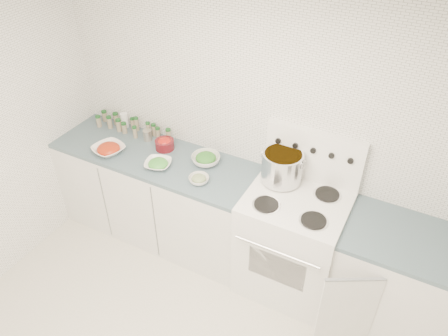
# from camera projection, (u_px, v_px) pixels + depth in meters

# --- Properties ---
(room_walls) EXTENTS (3.54, 3.04, 2.52)m
(room_walls) POSITION_uv_depth(u_px,v_px,m) (139.00, 213.00, 2.20)
(room_walls) COLOR white
(room_walls) RESTS_ON ground
(counter_left) EXTENTS (1.85, 0.62, 0.90)m
(counter_left) POSITION_uv_depth(u_px,v_px,m) (159.00, 195.00, 4.02)
(counter_left) COLOR white
(counter_left) RESTS_ON ground
(stove) EXTENTS (0.76, 0.70, 1.36)m
(stove) POSITION_uv_depth(u_px,v_px,m) (292.00, 240.00, 3.50)
(stove) COLOR white
(stove) RESTS_ON ground
(counter_right) EXTENTS (0.89, 0.82, 0.90)m
(counter_right) POSITION_uv_depth(u_px,v_px,m) (396.00, 283.00, 3.22)
(counter_right) COLOR white
(counter_right) RESTS_ON ground
(stock_pot) EXTENTS (0.34, 0.32, 0.24)m
(stock_pot) POSITION_uv_depth(u_px,v_px,m) (282.00, 165.00, 3.33)
(stock_pot) COLOR silver
(stock_pot) RESTS_ON stove
(bowl_tomato) EXTENTS (0.32, 0.32, 0.09)m
(bowl_tomato) POSITION_uv_depth(u_px,v_px,m) (109.00, 149.00, 3.76)
(bowl_tomato) COLOR white
(bowl_tomato) RESTS_ON counter_left
(bowl_snowpea) EXTENTS (0.27, 0.27, 0.07)m
(bowl_snowpea) POSITION_uv_depth(u_px,v_px,m) (158.00, 164.00, 3.60)
(bowl_snowpea) COLOR white
(bowl_snowpea) RESTS_ON counter_left
(bowl_broccoli) EXTENTS (0.31, 0.31, 0.10)m
(bowl_broccoli) POSITION_uv_depth(u_px,v_px,m) (206.00, 159.00, 3.63)
(bowl_broccoli) COLOR white
(bowl_broccoli) RESTS_ON counter_left
(bowl_zucchini) EXTENTS (0.18, 0.18, 0.06)m
(bowl_zucchini) POSITION_uv_depth(u_px,v_px,m) (199.00, 179.00, 3.43)
(bowl_zucchini) COLOR white
(bowl_zucchini) RESTS_ON counter_left
(bowl_pepper) EXTENTS (0.17, 0.17, 0.10)m
(bowl_pepper) POSITION_uv_depth(u_px,v_px,m) (165.00, 144.00, 3.80)
(bowl_pepper) COLOR #550E14
(bowl_pepper) RESTS_ON counter_left
(salt_canister) EXTENTS (0.07, 0.07, 0.14)m
(salt_canister) POSITION_uv_depth(u_px,v_px,m) (125.00, 120.00, 4.08)
(salt_canister) COLOR white
(salt_canister) RESTS_ON counter_left
(tin_can) EXTENTS (0.09, 0.09, 0.10)m
(tin_can) POSITION_uv_depth(u_px,v_px,m) (148.00, 135.00, 3.91)
(tin_can) COLOR #AA9E8F
(tin_can) RESTS_ON counter_left
(spice_cluster) EXTENTS (0.78, 0.16, 0.14)m
(spice_cluster) POSITION_uv_depth(u_px,v_px,m) (129.00, 125.00, 4.02)
(spice_cluster) COLOR gray
(spice_cluster) RESTS_ON counter_left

